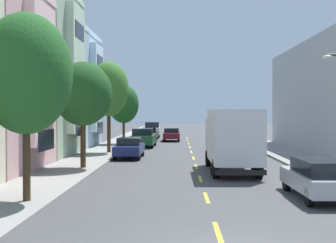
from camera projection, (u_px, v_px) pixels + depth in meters
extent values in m
plane|color=#424244|center=(190.00, 149.00, 40.67)|extent=(160.00, 160.00, 0.00)
cube|color=gray|center=(106.00, 150.00, 38.83)|extent=(3.20, 120.00, 0.14)
cube|color=gray|center=(277.00, 150.00, 38.52)|extent=(3.20, 120.00, 0.14)
cube|color=yellow|center=(218.00, 231.00, 12.69)|extent=(0.14, 2.20, 0.01)
cube|color=yellow|center=(206.00, 198.00, 17.68)|extent=(0.14, 2.20, 0.01)
cube|color=yellow|center=(200.00, 179.00, 22.68)|extent=(0.14, 2.20, 0.01)
cube|color=yellow|center=(196.00, 166.00, 27.68)|extent=(0.14, 2.20, 0.01)
cube|color=yellow|center=(193.00, 158.00, 32.68)|extent=(0.14, 2.20, 0.01)
cube|color=yellow|center=(191.00, 152.00, 37.68)|extent=(0.14, 2.20, 0.01)
cube|color=yellow|center=(190.00, 147.00, 42.67)|extent=(0.14, 2.20, 0.01)
cube|color=yellow|center=(189.00, 143.00, 47.67)|extent=(0.14, 2.20, 0.01)
cube|color=yellow|center=(188.00, 140.00, 52.67)|extent=(0.14, 2.20, 0.01)
cube|color=yellow|center=(187.00, 138.00, 57.67)|extent=(0.14, 2.20, 0.01)
cube|color=#FECACA|center=(41.00, 75.00, 24.90)|extent=(0.55, 3.79, 7.55)
cube|color=#1E232D|center=(47.00, 140.00, 24.97)|extent=(0.04, 2.88, 1.10)
cube|color=#1E232D|center=(46.00, 86.00, 24.91)|extent=(0.04, 2.88, 1.10)
cube|color=#1E232D|center=(46.00, 31.00, 24.85)|extent=(0.04, 2.88, 1.10)
cube|color=beige|center=(76.00, 70.00, 33.50)|extent=(0.55, 3.79, 9.05)
cube|color=#1E232D|center=(80.00, 128.00, 33.58)|extent=(0.04, 2.88, 1.10)
cube|color=#1E232D|center=(80.00, 80.00, 33.51)|extent=(0.04, 2.88, 1.10)
cube|color=#1E232D|center=(80.00, 31.00, 33.43)|extent=(0.04, 2.88, 1.10)
cube|color=#9EB7CC|center=(39.00, 93.00, 42.26)|extent=(10.05, 8.42, 9.95)
cube|color=#CAE7FE|center=(91.00, 35.00, 42.05)|extent=(0.60, 8.42, 0.44)
cube|color=#CAE7FE|center=(97.00, 88.00, 42.14)|extent=(0.55, 3.79, 7.76)
cube|color=#1E232D|center=(100.00, 128.00, 42.21)|extent=(0.04, 2.88, 1.10)
cube|color=#1E232D|center=(100.00, 95.00, 42.14)|extent=(0.04, 2.88, 1.10)
cube|color=#1E232D|center=(100.00, 62.00, 42.08)|extent=(0.04, 2.88, 1.10)
cylinder|color=#47331E|center=(27.00, 160.00, 16.36)|extent=(0.27, 0.27, 2.86)
ellipsoid|color=#235B23|center=(26.00, 73.00, 16.29)|extent=(3.22, 3.22, 4.27)
cylinder|color=#47331E|center=(83.00, 143.00, 26.09)|extent=(0.30, 0.30, 2.78)
ellipsoid|color=#1E4C1E|center=(83.00, 94.00, 26.03)|extent=(3.26, 3.26, 3.59)
cylinder|color=#47331E|center=(109.00, 131.00, 35.81)|extent=(0.28, 0.28, 3.29)
ellipsoid|color=#387028|center=(109.00, 89.00, 35.75)|extent=(3.06, 3.06, 4.22)
cylinder|color=#47331E|center=(124.00, 131.00, 45.55)|extent=(0.25, 0.25, 2.46)
ellipsoid|color=#1E4C1E|center=(124.00, 104.00, 45.50)|extent=(2.96, 2.96, 3.75)
ellipsoid|color=silver|center=(328.00, 57.00, 19.07)|extent=(0.44, 0.28, 0.20)
cube|color=white|center=(234.00, 136.00, 24.06)|extent=(2.45, 5.03, 2.71)
cube|color=white|center=(226.00, 137.00, 27.71)|extent=(2.32, 1.92, 2.20)
cube|color=black|center=(224.00, 128.00, 28.60)|extent=(2.02, 0.10, 0.97)
cube|color=black|center=(241.00, 173.00, 21.67)|extent=(2.40, 0.18, 0.24)
cylinder|color=black|center=(244.00, 158.00, 27.78)|extent=(0.29, 0.96, 0.96)
cylinder|color=black|center=(208.00, 158.00, 27.80)|extent=(0.29, 0.96, 0.96)
cylinder|color=black|center=(259.00, 169.00, 22.78)|extent=(0.29, 0.96, 0.96)
cylinder|color=black|center=(216.00, 169.00, 22.80)|extent=(0.29, 0.96, 0.96)
cylinder|color=black|center=(255.00, 166.00, 23.88)|extent=(0.29, 0.96, 0.96)
cylinder|color=black|center=(214.00, 166.00, 23.90)|extent=(0.29, 0.96, 0.96)
cube|color=silver|center=(152.00, 131.00, 59.37)|extent=(2.06, 4.84, 0.90)
cube|color=black|center=(152.00, 125.00, 59.36)|extent=(1.78, 2.82, 0.70)
cylinder|color=black|center=(145.00, 135.00, 57.75)|extent=(0.24, 0.66, 0.66)
cylinder|color=black|center=(159.00, 135.00, 57.75)|extent=(0.24, 0.66, 0.66)
cylinder|color=black|center=(146.00, 134.00, 61.01)|extent=(0.24, 0.66, 0.66)
cylinder|color=black|center=(159.00, 134.00, 61.02)|extent=(0.24, 0.66, 0.66)
cube|color=#7A9EC6|center=(248.00, 146.00, 35.41)|extent=(1.89, 4.73, 0.62)
cube|color=black|center=(249.00, 139.00, 35.03)|extent=(1.64, 2.84, 0.55)
cylinder|color=black|center=(256.00, 149.00, 36.99)|extent=(0.23, 0.66, 0.66)
cylinder|color=black|center=(236.00, 149.00, 37.05)|extent=(0.23, 0.66, 0.66)
cylinder|color=black|center=(262.00, 152.00, 33.79)|extent=(0.23, 0.66, 0.66)
cylinder|color=black|center=(240.00, 152.00, 33.85)|extent=(0.23, 0.66, 0.66)
cube|color=navy|center=(129.00, 149.00, 32.67)|extent=(1.84, 4.52, 0.60)
cube|color=black|center=(130.00, 141.00, 32.88)|extent=(1.61, 2.18, 0.50)
cylinder|color=black|center=(115.00, 155.00, 31.17)|extent=(0.23, 0.66, 0.66)
cylinder|color=black|center=(139.00, 156.00, 31.12)|extent=(0.23, 0.66, 0.66)
cylinder|color=black|center=(121.00, 152.00, 34.23)|extent=(0.23, 0.66, 0.66)
cylinder|color=black|center=(143.00, 152.00, 34.18)|extent=(0.23, 0.66, 0.66)
cube|color=tan|center=(217.00, 129.00, 64.57)|extent=(2.06, 4.84, 0.90)
cube|color=black|center=(217.00, 124.00, 64.55)|extent=(1.78, 2.82, 0.70)
cylinder|color=black|center=(222.00, 132.00, 66.21)|extent=(0.23, 0.66, 0.66)
cylinder|color=black|center=(210.00, 132.00, 66.21)|extent=(0.23, 0.66, 0.66)
cylinder|color=black|center=(225.00, 133.00, 62.94)|extent=(0.23, 0.66, 0.66)
cylinder|color=black|center=(212.00, 133.00, 62.94)|extent=(0.23, 0.66, 0.66)
cube|color=#195B60|center=(224.00, 134.00, 54.10)|extent=(1.90, 4.54, 0.60)
cube|color=black|center=(224.00, 130.00, 53.86)|extent=(1.63, 2.20, 0.50)
cylinder|color=black|center=(230.00, 136.00, 55.60)|extent=(0.24, 0.66, 0.66)
cylinder|color=black|center=(216.00, 136.00, 55.67)|extent=(0.24, 0.66, 0.66)
cylinder|color=black|center=(232.00, 138.00, 52.54)|extent=(0.24, 0.66, 0.66)
cylinder|color=black|center=(218.00, 138.00, 52.61)|extent=(0.24, 0.66, 0.66)
cube|color=black|center=(149.00, 135.00, 53.19)|extent=(1.88, 4.53, 0.60)
cube|color=black|center=(150.00, 130.00, 53.40)|extent=(1.62, 2.19, 0.50)
cylinder|color=black|center=(141.00, 138.00, 51.70)|extent=(0.23, 0.66, 0.66)
cylinder|color=black|center=(155.00, 138.00, 51.64)|extent=(0.23, 0.66, 0.66)
cylinder|color=black|center=(144.00, 137.00, 54.76)|extent=(0.23, 0.66, 0.66)
cylinder|color=black|center=(157.00, 137.00, 54.69)|extent=(0.23, 0.66, 0.66)
cube|color=#194C28|center=(144.00, 139.00, 43.09)|extent=(2.13, 5.35, 0.80)
cube|color=black|center=(143.00, 132.00, 41.91)|extent=(1.80, 1.63, 0.60)
cylinder|color=black|center=(132.00, 145.00, 41.34)|extent=(0.24, 0.67, 0.66)
cylinder|color=black|center=(152.00, 145.00, 41.26)|extent=(0.24, 0.67, 0.66)
cylinder|color=black|center=(137.00, 142.00, 44.94)|extent=(0.24, 0.67, 0.66)
cylinder|color=black|center=(155.00, 142.00, 44.86)|extent=(0.24, 0.67, 0.66)
cube|color=#B2B5BA|center=(318.00, 181.00, 17.62)|extent=(1.88, 4.72, 0.62)
cube|color=black|center=(321.00, 167.00, 17.23)|extent=(1.64, 2.84, 0.55)
cylinder|color=black|center=(325.00, 183.00, 19.22)|extent=(0.23, 0.66, 0.66)
cylinder|color=black|center=(287.00, 183.00, 19.23)|extent=(0.23, 0.66, 0.66)
cylinder|color=black|center=(309.00, 197.00, 16.04)|extent=(0.23, 0.66, 0.66)
cube|color=maroon|center=(172.00, 135.00, 51.57)|extent=(1.80, 4.50, 0.60)
cube|color=black|center=(172.00, 130.00, 51.78)|extent=(1.58, 2.16, 0.50)
cylinder|color=black|center=(164.00, 139.00, 50.07)|extent=(0.22, 0.66, 0.66)
cylinder|color=black|center=(179.00, 139.00, 50.03)|extent=(0.22, 0.66, 0.66)
cylinder|color=black|center=(165.00, 137.00, 53.12)|extent=(0.22, 0.66, 0.66)
cylinder|color=black|center=(179.00, 137.00, 53.09)|extent=(0.22, 0.66, 0.66)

